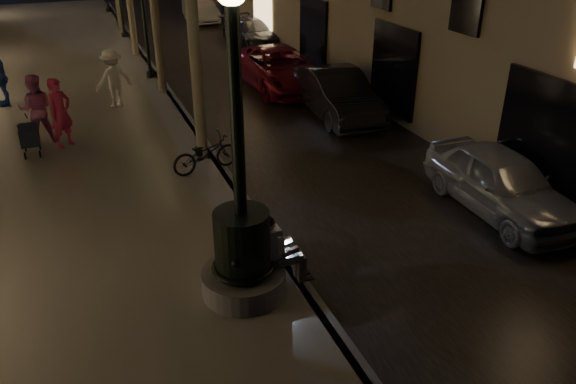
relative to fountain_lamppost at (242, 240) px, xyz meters
name	(u,v)px	position (x,y,z in m)	size (l,w,h in m)	color
ground	(164,88)	(1.00, 13.00, -1.21)	(120.00, 120.00, 0.00)	black
cobble_lane	(242,80)	(4.00, 13.00, -1.20)	(6.00, 45.00, 0.02)	black
promenade	(47,98)	(-3.00, 13.00, -1.11)	(8.00, 45.00, 0.20)	slate
curb_strip	(164,86)	(1.00, 13.00, -1.11)	(0.25, 45.00, 0.20)	#59595B
fountain_lamppost	(242,240)	(0.00, 0.00, 0.00)	(1.40, 1.40, 5.21)	#59595B
seated_man_laptop	(278,248)	(0.61, 0.00, -0.31)	(0.96, 0.33, 1.33)	gray
lamp_curb_a	(192,36)	(0.70, 6.00, 2.02)	(0.36, 0.36, 4.81)	black
stroller	(29,135)	(-3.36, 7.57, -0.48)	(0.45, 1.03, 1.06)	black
car_front	(501,182)	(6.10, 1.01, -0.53)	(1.62, 4.02, 1.37)	#9DA0A4
car_second	(337,94)	(5.53, 7.89, -0.47)	(1.56, 4.48, 1.48)	black
car_third	(280,68)	(5.00, 11.54, -0.50)	(2.38, 5.15, 1.43)	maroon
car_rear	(251,32)	(6.20, 18.64, -0.59)	(1.75, 4.31, 1.25)	#313236
car_fifth	(201,10)	(5.46, 25.66, -0.52)	(1.46, 4.19, 1.38)	#AAA9A4
pedestrian_red	(60,113)	(-2.53, 7.89, -0.08)	(0.68, 0.44, 1.86)	#BE264C
pedestrian_pink	(36,109)	(-3.12, 8.50, -0.08)	(0.91, 0.71, 1.86)	pink
pedestrian_white	(113,78)	(-0.89, 10.88, -0.10)	(1.18, 0.68, 1.83)	white
pedestrian_blue	(0,77)	(-4.22, 12.34, -0.09)	(1.08, 0.45, 1.84)	navy
bicycle	(206,154)	(0.60, 4.95, -0.56)	(0.59, 1.70, 0.89)	black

